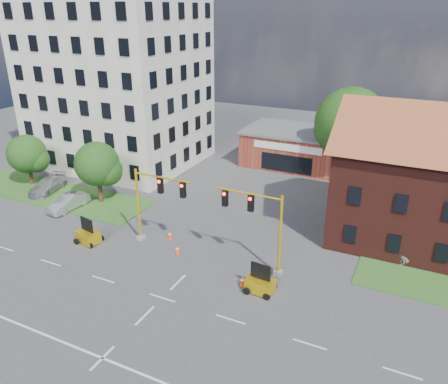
# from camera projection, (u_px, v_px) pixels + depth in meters

# --- Properties ---
(ground) EXTENTS (120.00, 120.00, 0.00)m
(ground) POSITION_uv_depth(u_px,v_px,m) (162.00, 298.00, 28.99)
(ground) COLOR #434346
(ground) RESTS_ON ground
(grass_verge_nw) EXTENTS (22.00, 6.00, 0.08)m
(grass_verge_nw) POSITION_uv_depth(u_px,v_px,m) (53.00, 193.00, 45.25)
(grass_verge_nw) COLOR #2A541F
(grass_verge_nw) RESTS_ON ground
(lane_markings) EXTENTS (60.00, 36.00, 0.01)m
(lane_markings) POSITION_uv_depth(u_px,v_px,m) (135.00, 325.00, 26.49)
(lane_markings) COLOR silver
(lane_markings) RESTS_ON ground
(office_block) EXTENTS (18.40, 15.40, 20.60)m
(office_block) POSITION_uv_depth(u_px,v_px,m) (116.00, 77.00, 51.13)
(office_block) COLOR beige
(office_block) RESTS_ON ground
(brick_shop) EXTENTS (12.40, 8.40, 4.30)m
(brick_shop) POSITION_uv_depth(u_px,v_px,m) (297.00, 147.00, 53.03)
(brick_shop) COLOR maroon
(brick_shop) RESTS_ON ground
(tree_large) EXTENTS (8.00, 7.62, 10.30)m
(tree_large) POSITION_uv_depth(u_px,v_px,m) (354.00, 126.00, 46.28)
(tree_large) COLOR #382114
(tree_large) RESTS_ON ground
(tree_nw_front) EXTENTS (4.50, 4.28, 6.14)m
(tree_nw_front) POSITION_uv_depth(u_px,v_px,m) (100.00, 166.00, 41.77)
(tree_nw_front) COLOR #382114
(tree_nw_front) RESTS_ON ground
(tree_nw_rear) EXTENTS (4.31, 4.10, 5.50)m
(tree_nw_rear) POSITION_uv_depth(u_px,v_px,m) (29.00, 155.00, 46.39)
(tree_nw_rear) COLOR #382114
(tree_nw_rear) RESTS_ON ground
(signal_mast_west) EXTENTS (5.30, 0.60, 6.20)m
(signal_mast_west) POSITION_uv_depth(u_px,v_px,m) (155.00, 200.00, 34.17)
(signal_mast_west) COLOR gray
(signal_mast_west) RESTS_ON ground
(signal_mast_east) EXTENTS (5.30, 0.60, 6.20)m
(signal_mast_east) POSITION_uv_depth(u_px,v_px,m) (258.00, 221.00, 30.70)
(signal_mast_east) COLOR gray
(signal_mast_east) RESTS_ON ground
(trailer_west) EXTENTS (2.11, 1.64, 2.13)m
(trailer_west) POSITION_uv_depth(u_px,v_px,m) (88.00, 235.00, 35.55)
(trailer_west) COLOR gold
(trailer_west) RESTS_ON ground
(trailer_east) EXTENTS (1.92, 1.36, 2.08)m
(trailer_east) POSITION_uv_depth(u_px,v_px,m) (260.00, 284.00, 29.36)
(trailer_east) COLOR gold
(trailer_east) RESTS_ON ground
(cone_a) EXTENTS (0.40, 0.40, 0.70)m
(cone_a) POSITION_uv_depth(u_px,v_px,m) (177.00, 250.00, 34.10)
(cone_a) COLOR #FA400D
(cone_a) RESTS_ON ground
(cone_b) EXTENTS (0.40, 0.40, 0.70)m
(cone_b) POSITION_uv_depth(u_px,v_px,m) (170.00, 235.00, 36.32)
(cone_b) COLOR #FA400D
(cone_b) RESTS_ON ground
(cone_c) EXTENTS (0.40, 0.40, 0.70)m
(cone_c) POSITION_uv_depth(u_px,v_px,m) (242.00, 281.00, 30.19)
(cone_c) COLOR #FA400D
(cone_c) RESTS_ON ground
(cone_d) EXTENTS (0.40, 0.40, 0.70)m
(cone_d) POSITION_uv_depth(u_px,v_px,m) (260.00, 270.00, 31.45)
(cone_d) COLOR #FA400D
(cone_d) RESTS_ON ground
(pickup_white) EXTENTS (5.52, 3.18, 1.45)m
(pickup_white) POSITION_uv_depth(u_px,v_px,m) (384.00, 245.00, 34.03)
(pickup_white) COLOR silver
(pickup_white) RESTS_ON ground
(sedan_silver_front) EXTENTS (1.73, 4.38, 1.42)m
(sedan_silver_front) POSITION_uv_depth(u_px,v_px,m) (68.00, 202.00, 41.47)
(sedan_silver_front) COLOR #A6A7AE
(sedan_silver_front) RESTS_ON ground
(sedan_silver_rear) EXTENTS (2.96, 5.23, 1.43)m
(sedan_silver_rear) POSITION_uv_depth(u_px,v_px,m) (48.00, 185.00, 45.50)
(sedan_silver_rear) COLOR #A6A7AE
(sedan_silver_rear) RESTS_ON ground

